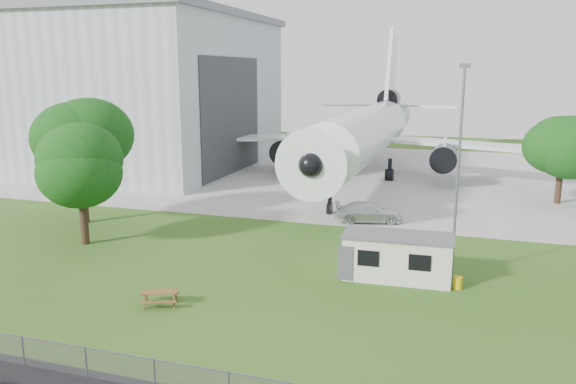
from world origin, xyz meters
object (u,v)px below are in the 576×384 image
(hangar, at_px, (90,90))
(picnic_west, at_px, (160,305))
(site_cabin, at_px, (397,257))
(airliner, at_px, (367,131))

(hangar, relative_size, picnic_west, 23.89)
(site_cabin, height_order, picnic_west, site_cabin)
(hangar, relative_size, site_cabin, 6.32)
(site_cabin, relative_size, picnic_west, 3.78)
(hangar, height_order, airliner, hangar)
(hangar, height_order, picnic_west, hangar)
(hangar, relative_size, airliner, 0.90)
(airliner, height_order, picnic_west, airliner)
(picnic_west, bearing_deg, hangar, 108.57)
(picnic_west, bearing_deg, site_cabin, 12.80)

